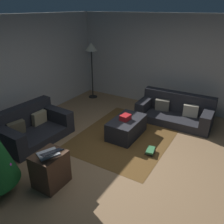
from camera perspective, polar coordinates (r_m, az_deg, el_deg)
name	(u,v)px	position (r m, az deg, el deg)	size (l,w,h in m)	color
ground_plane	(125,162)	(4.61, 3.29, -12.10)	(6.40, 6.40, 0.00)	#93704C
rear_partition	(8,74)	(6.01, -24.17, 8.49)	(6.40, 0.12, 2.60)	#BCB7B2
corner_partition	(180,64)	(6.81, 16.29, 11.33)	(0.12, 6.40, 2.60)	#B5B0AB
couch_left	(31,127)	(5.54, -19.34, -3.52)	(1.59, 1.08, 0.72)	#26262B
couch_right	(175,111)	(6.24, 15.34, 0.21)	(0.90, 1.86, 0.71)	#26262B
ottoman	(126,127)	(5.35, 3.59, -3.80)	(0.99, 0.59, 0.42)	#26262B
gift_box	(125,117)	(5.20, 3.31, -1.34)	(0.23, 0.18, 0.12)	red
tv_remote	(124,115)	(5.43, 3.05, -0.69)	(0.05, 0.16, 0.02)	black
side_table	(50,169)	(4.07, -14.93, -13.44)	(0.52, 0.44, 0.60)	#4C3323
laptop	(49,153)	(3.81, -15.14, -9.75)	(0.46, 0.50, 0.19)	silver
book_stack	(150,151)	(4.87, 9.41, -9.47)	(0.29, 0.20, 0.10)	#4C423D
corner_lamp	(91,51)	(7.35, -5.10, 14.68)	(0.36, 0.36, 1.75)	black
area_rug	(126,135)	(5.45, 3.53, -5.72)	(2.60, 2.00, 0.01)	brown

